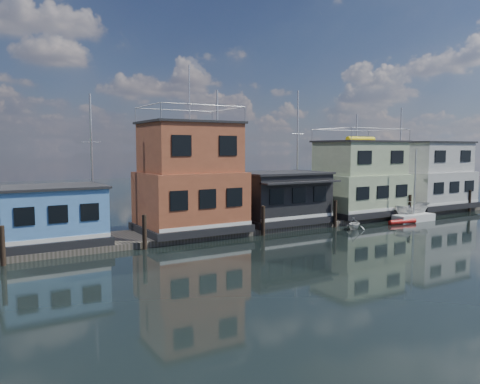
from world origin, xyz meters
TOP-DOWN VIEW (x-y plane):
  - ground at (0.00, 0.00)m, footprint 160.00×160.00m
  - dock at (0.00, 12.00)m, footprint 48.00×5.00m
  - houseboat_blue at (-18.00, 12.00)m, footprint 6.40×4.90m
  - houseboat_red at (-8.50, 12.00)m, footprint 7.40×5.90m
  - houseboat_dark at (-0.50, 11.98)m, footprint 7.40×6.10m
  - houseboat_green at (8.50, 12.00)m, footprint 8.40×5.90m
  - houseboat_white at (18.50, 12.00)m, footprint 8.40×5.90m
  - pilings at (-0.33, 9.20)m, footprint 42.28×0.28m
  - background_masts at (4.76, 18.00)m, footprint 36.40×0.16m
  - motorboat at (11.83, 8.76)m, footprint 4.04×1.68m
  - red_kayak at (9.04, 7.51)m, footprint 2.78×0.73m
  - day_sailer at (11.03, 7.97)m, footprint 4.06×1.46m
  - dinghy_white at (3.58, 7.65)m, footprint 2.38×2.27m

SIDE VIEW (x-z plane):
  - ground at x=0.00m, z-range 0.00..0.00m
  - dock at x=0.00m, z-range 0.00..0.40m
  - red_kayak at x=9.04m, z-range 0.00..0.40m
  - day_sailer at x=11.03m, z-range -2.79..3.56m
  - dinghy_white at x=3.58m, z-range 0.00..0.98m
  - motorboat at x=11.83m, z-range 0.00..1.54m
  - pilings at x=-0.33m, z-range 0.00..2.20m
  - houseboat_blue at x=-18.00m, z-range 0.38..4.04m
  - houseboat_dark at x=-0.50m, z-range 0.39..4.45m
  - houseboat_white at x=18.50m, z-range 0.21..6.87m
  - houseboat_green at x=8.50m, z-range 0.03..7.06m
  - houseboat_red at x=-8.50m, z-range -1.83..10.03m
  - background_masts at x=4.76m, z-range -0.45..11.55m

